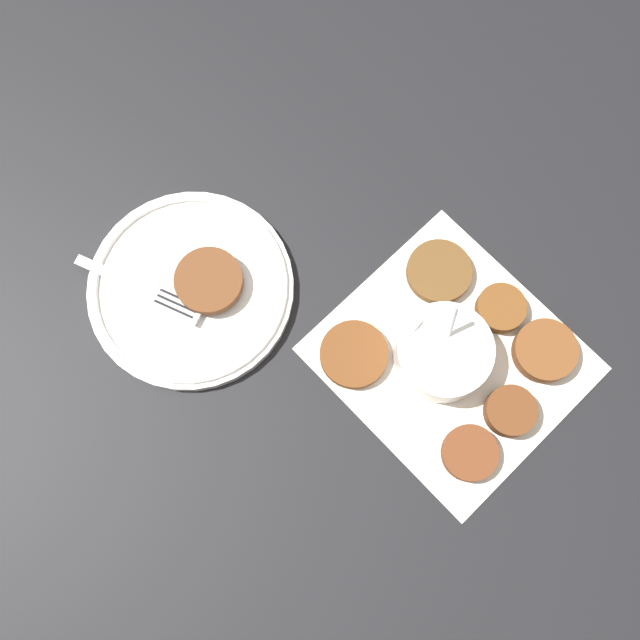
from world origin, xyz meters
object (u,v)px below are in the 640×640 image
object	(u,v)px
sauce_bowl	(442,353)
fork	(152,293)
serving_plate	(191,288)
fritter_on_plate	(209,281)

from	to	relation	value
sauce_bowl	fork	distance (m)	0.34
serving_plate	fork	bearing A→B (deg)	52.78
serving_plate	fritter_on_plate	world-z (taller)	fritter_on_plate
sauce_bowl	fritter_on_plate	bearing A→B (deg)	22.62
serving_plate	fritter_on_plate	distance (m)	0.03
fritter_on_plate	fork	size ratio (longest dim) A/B	0.49
sauce_bowl	fritter_on_plate	xyz separation A→B (m)	(0.25, 0.11, 0.00)
sauce_bowl	fork	world-z (taller)	sauce_bowl
sauce_bowl	fork	bearing A→B (deg)	28.06
serving_plate	fork	distance (m)	0.04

